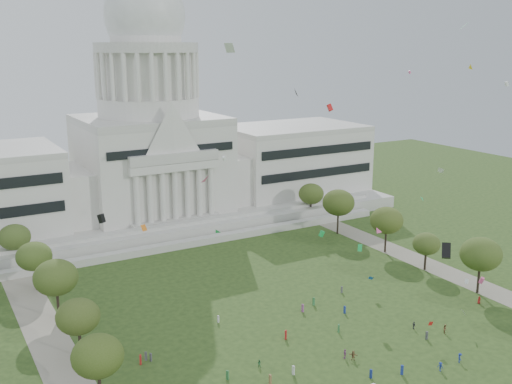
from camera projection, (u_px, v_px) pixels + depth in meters
ground at (384, 379)px, 104.48m from camera, size 400.00×400.00×0.00m
capitol at (151, 153)px, 194.77m from camera, size 160.00×64.50×91.30m
path_left at (65, 372)px, 106.51m from camera, size 8.00×160.00×0.04m
path_right at (448, 273)px, 152.95m from camera, size 8.00×160.00×0.04m
row_tree_l_2 at (98, 356)px, 95.23m from camera, size 8.42×8.42×11.97m
row_tree_r_2 at (481, 254)px, 138.21m from camera, size 9.55×9.55×13.58m
row_tree_l_3 at (78, 317)px, 109.74m from camera, size 8.12×8.12×11.55m
row_tree_r_3 at (426, 244)px, 153.29m from camera, size 7.01×7.01×9.98m
row_tree_l_4 at (56, 278)px, 125.04m from camera, size 9.29×9.29×13.21m
row_tree_r_4 at (387, 220)px, 166.03m from camera, size 9.19×9.19×13.06m
row_tree_l_5 at (34, 256)px, 140.37m from camera, size 8.33×8.33×11.85m
row_tree_r_5 at (338, 203)px, 182.23m from camera, size 9.82×9.82×13.96m
row_tree_l_6 at (14, 237)px, 154.87m from camera, size 8.19×8.19×11.64m
row_tree_r_6 at (311, 194)px, 198.86m from camera, size 8.42×8.42×11.97m
person_0 at (479, 300)px, 134.60m from camera, size 0.97×0.81×1.70m
person_2 at (445, 329)px, 120.77m from camera, size 0.98×1.08×1.88m
person_3 at (440, 367)px, 106.69m from camera, size 0.95×1.27×1.75m
person_4 at (345, 354)px, 111.08m from camera, size 0.93×1.21×1.83m
person_5 at (353, 355)px, 110.48m from camera, size 1.67×1.68×1.83m
person_8 at (259, 363)px, 108.17m from camera, size 0.82×0.77×1.45m
person_9 at (460, 358)px, 109.58m from camera, size 1.13×1.36×1.87m
person_10 at (414, 325)px, 122.49m from camera, size 0.70×1.06×1.68m
distant_crowd at (279, 356)px, 110.23m from camera, size 59.44×40.67×1.91m
kite_swarm at (362, 219)px, 109.21m from camera, size 89.20×99.66×57.80m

